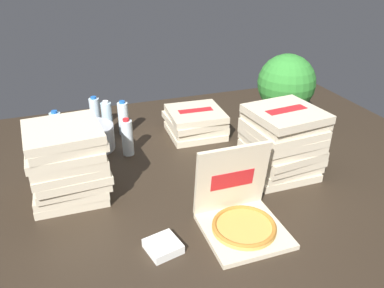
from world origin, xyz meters
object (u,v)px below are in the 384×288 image
object	(u,v)px
open_pizza_box	(240,214)
water_bottle_4	(95,114)
pizza_stack_right_near	(68,163)
pizza_stack_right_mid	(195,122)
ice_bucket	(92,137)
water_bottle_1	(50,140)
water_bottle_5	(57,129)
water_bottle_3	(123,118)
water_bottle_6	(107,118)
napkin_pile	(163,246)
water_bottle_0	(127,137)
water_bottle_2	(56,152)
pizza_stack_left_mid	(282,142)
potted_plant	(286,87)

from	to	relation	value
open_pizza_box	water_bottle_4	xyz separation A→B (m)	(-0.49, 1.31, 0.04)
pizza_stack_right_near	pizza_stack_right_mid	world-z (taller)	pizza_stack_right_near
ice_bucket	water_bottle_1	bearing A→B (deg)	-172.99
ice_bucket	water_bottle_5	world-z (taller)	water_bottle_5
open_pizza_box	water_bottle_1	size ratio (longest dim) A/B	1.57
water_bottle_3	water_bottle_6	size ratio (longest dim) A/B	1.00
open_pizza_box	napkin_pile	xyz separation A→B (m)	(-0.37, -0.03, -0.05)
napkin_pile	water_bottle_0	bearing A→B (deg)	88.36
pizza_stack_right_near	water_bottle_2	xyz separation A→B (m)	(-0.06, 0.29, -0.08)
water_bottle_5	water_bottle_6	world-z (taller)	same
pizza_stack_left_mid	water_bottle_1	size ratio (longest dim) A/B	1.69
pizza_stack_right_near	water_bottle_4	size ratio (longest dim) A/B	1.63
water_bottle_2	pizza_stack_right_near	bearing A→B (deg)	-79.07
water_bottle_6	pizza_stack_right_mid	bearing A→B (deg)	-19.50
open_pizza_box	napkin_pile	distance (m)	0.38
water_bottle_3	potted_plant	xyz separation A→B (m)	(1.13, -0.19, 0.16)
water_bottle_3	water_bottle_4	world-z (taller)	same
water_bottle_0	water_bottle_1	xyz separation A→B (m)	(-0.45, 0.12, 0.00)
pizza_stack_right_mid	water_bottle_6	distance (m)	0.60
pizza_stack_right_mid	potted_plant	bearing A→B (deg)	-2.47
water_bottle_3	pizza_stack_left_mid	bearing A→B (deg)	-46.95
open_pizza_box	water_bottle_0	world-z (taller)	open_pizza_box
water_bottle_6	open_pizza_box	bearing A→B (deg)	-70.63
ice_bucket	water_bottle_3	xyz separation A→B (m)	(0.23, 0.15, 0.04)
water_bottle_1	water_bottle_5	bearing A→B (deg)	72.57
open_pizza_box	pizza_stack_right_near	bearing A→B (deg)	143.46
pizza_stack_right_near	potted_plant	size ratio (longest dim) A/B	0.78
water_bottle_0	pizza_stack_left_mid	bearing A→B (deg)	-32.68
water_bottle_6	potted_plant	size ratio (longest dim) A/B	0.48
water_bottle_1	potted_plant	world-z (taller)	potted_plant
water_bottle_4	water_bottle_6	world-z (taller)	same
pizza_stack_right_mid	water_bottle_1	world-z (taller)	water_bottle_1
pizza_stack_right_near	water_bottle_4	distance (m)	0.82
water_bottle_1	potted_plant	distance (m)	1.61
water_bottle_1	pizza_stack_left_mid	bearing A→B (deg)	-26.85
pizza_stack_right_mid	water_bottle_6	xyz separation A→B (m)	(-0.56, 0.20, 0.03)
pizza_stack_left_mid	water_bottle_5	distance (m)	1.40
pizza_stack_left_mid	water_bottle_0	distance (m)	0.92
pizza_stack_left_mid	water_bottle_3	size ratio (longest dim) A/B	1.69
open_pizza_box	water_bottle_5	distance (m)	1.36
water_bottle_2	water_bottle_6	size ratio (longest dim) A/B	1.00
pizza_stack_right_mid	water_bottle_6	bearing A→B (deg)	160.50
water_bottle_3	napkin_pile	bearing A→B (deg)	-92.70
pizza_stack_right_near	pizza_stack_left_mid	xyz separation A→B (m)	(1.13, -0.16, 0.00)
pizza_stack_right_near	ice_bucket	xyz separation A→B (m)	(0.16, 0.49, -0.12)
open_pizza_box	pizza_stack_right_near	xyz separation A→B (m)	(-0.71, 0.52, 0.12)
pizza_stack_right_near	water_bottle_4	bearing A→B (deg)	74.32
potted_plant	napkin_pile	distance (m)	1.57
pizza_stack_left_mid	water_bottle_1	world-z (taller)	pizza_stack_left_mid
pizza_stack_right_near	water_bottle_0	bearing A→B (deg)	43.35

